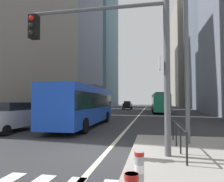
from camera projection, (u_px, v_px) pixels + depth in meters
The scene contains 15 objects.
ground_plane at pixel (138, 116), 27.47m from camera, with size 160.00×160.00×0.00m, color #303033.
lane_centre_line at pixel (142, 112), 37.28m from camera, with size 0.20×80.00×0.01m, color beige.
office_tower_left_mid at pixel (68, 29), 44.68m from camera, with size 11.22×18.99×35.26m, color slate.
office_tower_left_far at pixel (98, 46), 70.51m from camera, with size 10.36×22.01×41.65m, color slate.
office_tower_right_mid at pixel (215, 41), 49.85m from camera, with size 11.10×22.54×32.82m, color slate.
office_tower_right_far at pixel (194, 55), 73.96m from camera, with size 13.80×20.57×37.02m, color gray.
city_bus_blue_oncoming at pixel (84, 103), 16.56m from camera, with size 2.82×10.97×3.40m.
sedan_white_oncoming at pixel (10, 117), 13.67m from camera, with size 2.06×4.31×1.94m.
city_bus_red_receding at pixel (160, 102), 35.30m from camera, with size 2.89×11.47×3.40m.
car_oncoming_mid at pixel (127, 105), 48.82m from camera, with size 2.04×4.13×1.94m.
car_receding_near at pixel (157, 105), 54.86m from camera, with size 2.14×4.25×1.94m.
traffic_signal_gantry at pixel (117, 46), 7.61m from camera, with size 5.46×0.65×6.00m.
street_lamp_post at pixel (186, 31), 9.49m from camera, with size 5.50×0.32×8.00m.
bollard_left at pixel (139, 172), 4.13m from camera, with size 0.20×0.20×0.88m.
pedestrian_railing at pixel (178, 131), 8.06m from camera, with size 0.06×4.09×0.98m.
Camera 1 is at (1.79, -7.76, 2.06)m, focal length 33.08 mm.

